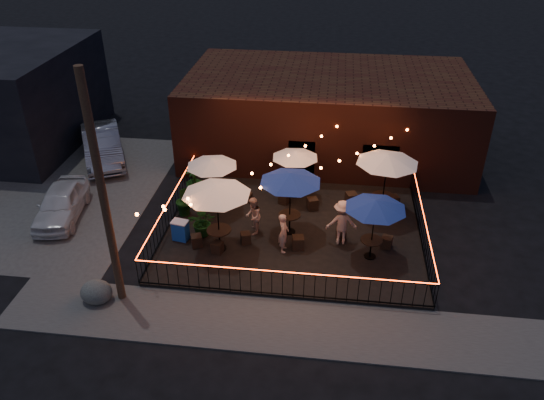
{
  "coord_description": "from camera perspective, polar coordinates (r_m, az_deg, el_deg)",
  "views": [
    {
      "loc": [
        1.34,
        -15.56,
        12.12
      ],
      "look_at": [
        -0.86,
        2.06,
        1.44
      ],
      "focal_mm": 35.0,
      "sensor_mm": 36.0,
      "label": 1
    }
  ],
  "objects": [
    {
      "name": "ground",
      "position": [
        19.77,
        1.74,
        -6.8
      ],
      "size": [
        110.0,
        110.0,
        0.0
      ],
      "primitive_type": "plane",
      "color": "black",
      "rests_on": "ground"
    },
    {
      "name": "patio",
      "position": [
        21.34,
        2.27,
        -3.36
      ],
      "size": [
        10.0,
        8.0,
        0.15
      ],
      "primitive_type": "cube",
      "color": "black",
      "rests_on": "ground"
    },
    {
      "name": "sidewalk",
      "position": [
        17.31,
        0.66,
        -13.29
      ],
      "size": [
        18.0,
        2.5,
        0.05
      ],
      "primitive_type": "cube",
      "color": "#45423F",
      "rests_on": "ground"
    },
    {
      "name": "parking_lot",
      "position": [
        26.6,
        -24.01,
        1.03
      ],
      "size": [
        11.0,
        12.0,
        0.02
      ],
      "primitive_type": "cube",
      "color": "#45423F",
      "rests_on": "ground"
    },
    {
      "name": "brick_building",
      "position": [
        27.49,
        5.97,
        9.25
      ],
      "size": [
        14.0,
        8.0,
        4.0
      ],
      "color": "#3C1810",
      "rests_on": "ground"
    },
    {
      "name": "utility_pole",
      "position": [
        16.72,
        -17.71,
        0.35
      ],
      "size": [
        0.26,
        0.26,
        8.0
      ],
      "primitive_type": "cylinder",
      "color": "#3D2419",
      "rests_on": "ground"
    },
    {
      "name": "fence_front",
      "position": [
        17.81,
        1.13,
        -9.03
      ],
      "size": [
        10.0,
        0.04,
        1.04
      ],
      "color": "black",
      "rests_on": "patio"
    },
    {
      "name": "fence_left",
      "position": [
        21.91,
        -10.84,
        -1.12
      ],
      "size": [
        0.04,
        8.0,
        1.04
      ],
      "rotation": [
        0.0,
        0.0,
        1.57
      ],
      "color": "black",
      "rests_on": "patio"
    },
    {
      "name": "fence_right",
      "position": [
        21.29,
        15.84,
        -2.87
      ],
      "size": [
        0.04,
        8.0,
        1.04
      ],
      "rotation": [
        0.0,
        0.0,
        1.57
      ],
      "color": "black",
      "rests_on": "patio"
    },
    {
      "name": "festoon_lights",
      "position": [
        19.89,
        -0.57,
        2.17
      ],
      "size": [
        10.02,
        8.72,
        1.32
      ],
      "color": "orange",
      "rests_on": "ground"
    },
    {
      "name": "cafe_table_0",
      "position": [
        18.95,
        -6.0,
        1.02
      ],
      "size": [
        3.27,
        3.27,
        2.79
      ],
      "rotation": [
        0.0,
        0.0,
        -0.37
      ],
      "color": "black",
      "rests_on": "patio"
    },
    {
      "name": "cafe_table_1",
      "position": [
        21.76,
        -6.48,
        3.98
      ],
      "size": [
        2.5,
        2.5,
        2.35
      ],
      "rotation": [
        0.0,
        0.0,
        -0.19
      ],
      "color": "black",
      "rests_on": "patio"
    },
    {
      "name": "cafe_table_2",
      "position": [
        19.9,
        2.0,
        2.32
      ],
      "size": [
        3.17,
        3.17,
        2.65
      ],
      "rotation": [
        0.0,
        0.0,
        0.41
      ],
      "color": "black",
      "rests_on": "patio"
    },
    {
      "name": "cafe_table_3",
      "position": [
        22.57,
        2.51,
        4.88
      ],
      "size": [
        2.53,
        2.53,
        2.22
      ],
      "rotation": [
        0.0,
        0.0,
        -0.3
      ],
      "color": "black",
      "rests_on": "patio"
    },
    {
      "name": "cafe_table_4",
      "position": [
        18.92,
        11.1,
        -0.56
      ],
      "size": [
        2.88,
        2.88,
        2.46
      ],
      "rotation": [
        0.0,
        0.0,
        0.37
      ],
      "color": "black",
      "rests_on": "patio"
    },
    {
      "name": "cafe_table_5",
      "position": [
        21.52,
        12.33,
        4.29
      ],
      "size": [
        3.01,
        3.01,
        2.78
      ],
      "rotation": [
        0.0,
        0.0,
        0.22
      ],
      "color": "black",
      "rests_on": "patio"
    },
    {
      "name": "bistro_chair_0",
      "position": [
        20.45,
        -8.12,
        -4.36
      ],
      "size": [
        0.52,
        0.52,
        0.47
      ],
      "primitive_type": "cube",
      "rotation": [
        0.0,
        0.0,
        0.39
      ],
      "color": "black",
      "rests_on": "patio"
    },
    {
      "name": "bistro_chair_1",
      "position": [
        20.02,
        -5.89,
        -5.1
      ],
      "size": [
        0.45,
        0.45,
        0.45
      ],
      "primitive_type": "cube",
      "rotation": [
        0.0,
        0.0,
        2.92
      ],
      "color": "black",
      "rests_on": "patio"
    },
    {
      "name": "bistro_chair_2",
      "position": [
        23.3,
        -7.25,
        0.56
      ],
      "size": [
        0.44,
        0.44,
        0.5
      ],
      "primitive_type": "cube",
      "rotation": [
        0.0,
        0.0,
        -0.04
      ],
      "color": "black",
      "rests_on": "patio"
    },
    {
      "name": "bistro_chair_3",
      "position": [
        23.05,
        -2.63,
        0.28
      ],
      "size": [
        0.39,
        0.39,
        0.4
      ],
      "primitive_type": "cube",
      "rotation": [
        0.0,
        0.0,
        2.97
      ],
      "color": "black",
      "rests_on": "patio"
    },
    {
      "name": "bistro_chair_4",
      "position": [
        20.46,
        -2.85,
        -4.09
      ],
      "size": [
        0.46,
        0.46,
        0.42
      ],
      "primitive_type": "cube",
      "rotation": [
        0.0,
        0.0,
        0.35
      ],
      "color": "black",
      "rests_on": "patio"
    },
    {
      "name": "bistro_chair_5",
      "position": [
        20.13,
        2.81,
        -4.6
      ],
      "size": [
        0.5,
        0.5,
        0.51
      ],
      "primitive_type": "cube",
      "rotation": [
        0.0,
        0.0,
        3.31
      ],
      "color": "black",
      "rests_on": "patio"
    },
    {
      "name": "bistro_chair_6",
      "position": [
        22.91,
        1.32,
        0.23
      ],
      "size": [
        0.52,
        0.52,
        0.49
      ],
      "primitive_type": "cube",
      "rotation": [
        0.0,
        0.0,
        -0.33
      ],
      "color": "black",
      "rests_on": "patio"
    },
    {
      "name": "bistro_chair_7",
      "position": [
        22.54,
        4.37,
        -0.39
      ],
      "size": [
        0.53,
        0.53,
        0.5
      ],
      "primitive_type": "cube",
      "rotation": [
        0.0,
        0.0,
        3.46
      ],
      "color": "black",
      "rests_on": "patio"
    },
    {
      "name": "bistro_chair_8",
      "position": [
        20.76,
        7.43,
        -3.72
      ],
      "size": [
        0.4,
        0.4,
        0.45
      ],
      "primitive_type": "cube",
      "rotation": [
        0.0,
        0.0,
        0.06
      ],
      "color": "black",
      "rests_on": "patio"
    },
    {
      "name": "bistro_chair_9",
      "position": [
        20.65,
        12.23,
        -4.44
      ],
      "size": [
        0.48,
        0.48,
        0.46
      ],
      "primitive_type": "cube",
      "rotation": [
        0.0,
        0.0,
        2.84
      ],
      "color": "black",
      "rests_on": "patio"
    },
    {
      "name": "bistro_chair_10",
      "position": [
        23.09,
        8.52,
        0.16
      ],
      "size": [
        0.56,
        0.56,
        0.52
      ],
      "primitive_type": "cube",
      "rotation": [
        0.0,
        0.0,
        0.34
      ],
      "color": "black",
      "rests_on": "patio"
    },
    {
      "name": "bistro_chair_11",
      "position": [
        23.25,
        12.91,
        -0.12
      ],
      "size": [
        0.53,
        0.53,
        0.5
      ],
      "primitive_type": "cube",
      "rotation": [
        0.0,
        0.0,
        3.46
      ],
      "color": "black",
      "rests_on": "patio"
    },
    {
      "name": "patron_a",
      "position": [
        19.69,
        1.25,
        -3.54
      ],
      "size": [
        0.42,
        0.61,
        1.6
      ],
      "primitive_type": "imported",
      "rotation": [
        0.0,
        0.0,
        1.64
      ],
      "color": "tan",
      "rests_on": "patio"
    },
    {
      "name": "patron_b",
      "position": [
        20.69,
        -2.05,
        -1.74
      ],
      "size": [
        0.65,
        0.8,
        1.56
      ],
      "primitive_type": "imported",
      "rotation": [
        0.0,
        0.0,
        -1.49
      ],
      "color": "tan",
      "rests_on": "patio"
    },
    {
      "name": "patron_c",
      "position": [
        20.22,
        7.52,
        -2.42
      ],
      "size": [
        1.25,
        0.79,
        1.83
      ],
      "primitive_type": "imported",
      "rotation": [
        0.0,
        0.0,
        3.24
      ],
      "color": "tan",
      "rests_on": "patio"
    },
    {
      "name": "potted_shrub_a",
      "position": [
        20.85,
        -7.44,
        -2.34
      ],
      "size": [
        1.11,
        0.98,
        1.19
      ],
      "primitive_type": "imported",
      "rotation": [
        0.0,
        0.0,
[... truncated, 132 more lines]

